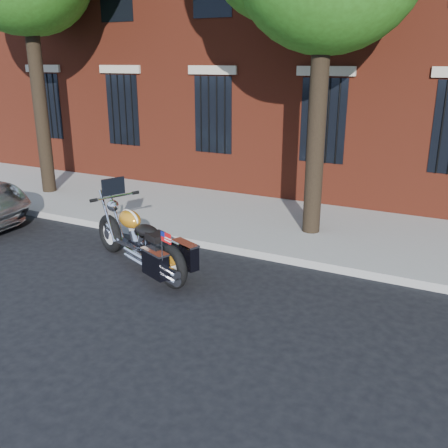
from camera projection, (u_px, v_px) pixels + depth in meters
The scene contains 4 objects.
ground at pixel (228, 285), 8.36m from camera, with size 120.00×120.00×0.00m, color black.
curb at pixel (260, 254), 9.50m from camera, with size 40.00×0.16×0.15m, color gray.
sidewalk at pixel (294, 226), 11.09m from camera, with size 40.00×3.60×0.15m, color gray.
motorcycle at pixel (142, 244), 8.74m from camera, with size 2.73×1.64×1.52m.
Camera 1 is at (3.43, -6.81, 3.57)m, focal length 40.00 mm.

